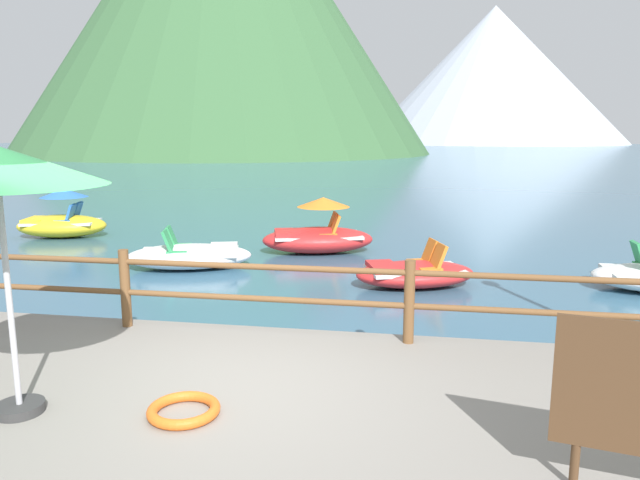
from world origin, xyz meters
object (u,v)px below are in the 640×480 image
Objects in this scene: pedal_boat_0 at (62,221)px; pedal_boat_2 at (318,234)px; pedal_boat_3 at (190,255)px; life_ring at (184,410)px; pedal_boat_5 at (415,273)px.

pedal_boat_2 is at bearing -6.98° from pedal_boat_0.
pedal_boat_3 is at bearing -139.45° from pedal_boat_2.
pedal_boat_3 is (-2.31, -1.97, -0.17)m from pedal_boat_2.
pedal_boat_3 is at bearing -31.06° from pedal_boat_0.
life_ring is at bearing -52.42° from pedal_boat_0.
pedal_boat_3 is 4.59m from pedal_boat_5.
pedal_boat_2 is 1.00× the size of pedal_boat_3.
pedal_boat_2 is 1.15× the size of pedal_boat_5.
pedal_boat_5 is (9.24, -3.53, -0.19)m from pedal_boat_0.
pedal_boat_2 reaches higher than pedal_boat_5.
pedal_boat_3 is at bearing 171.28° from pedal_boat_5.
life_ring is 0.24× the size of pedal_boat_0.
pedal_boat_0 is at bearing 173.02° from pedal_boat_2.
pedal_boat_2 is (7.01, -0.86, -0.01)m from pedal_boat_0.
pedal_boat_5 is at bearing 73.28° from life_ring.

